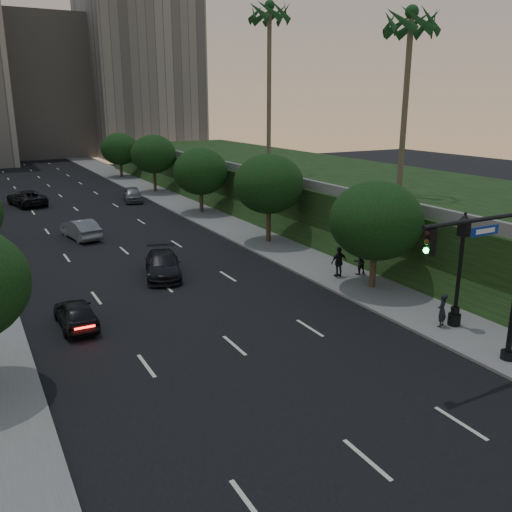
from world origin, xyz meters
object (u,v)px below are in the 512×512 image
sedan_far_left (27,198)px  pedestrian_a (442,310)px  pedestrian_b (359,261)px  pedestrian_c (339,262)px  street_lamp (459,275)px  sedan_near_left (76,313)px  sedan_near_right (163,265)px  sedan_far_right (133,194)px  traffic_signal_mast (500,282)px  sedan_mid_left (81,229)px

sedan_far_left → pedestrian_a: (13.43, -43.30, 0.16)m
pedestrian_b → pedestrian_c: pedestrian_c is taller
street_lamp → pedestrian_a: 1.82m
pedestrian_c → sedan_near_left: bearing=-0.1°
sedan_far_left → street_lamp: bearing=95.5°
sedan_near_right → sedan_far_right: size_ratio=1.11×
street_lamp → pedestrian_b: (1.05, 8.42, -1.65)m
sedan_far_left → pedestrian_b: 38.20m
sedan_near_left → pedestrian_b: 16.82m
sedan_far_left → pedestrian_a: size_ratio=3.57×
traffic_signal_mast → pedestrian_b: (2.99, 12.00, -2.69)m
sedan_far_left → sedan_near_right: 29.64m
sedan_far_right → pedestrian_c: bearing=-73.1°
street_lamp → sedan_mid_left: bearing=114.5°
pedestrian_a → pedestrian_b: size_ratio=0.97×
sedan_near_left → sedan_near_right: bearing=-139.2°
street_lamp → sedan_far_right: street_lamp is taller
sedan_far_right → pedestrian_c: pedestrian_c is taller
traffic_signal_mast → pedestrian_a: size_ratio=4.32×
sedan_near_left → pedestrian_b: size_ratio=2.42×
sedan_far_left → pedestrian_c: bearing=99.1°
street_lamp → sedan_near_left: bearing=151.1°
sedan_mid_left → pedestrian_c: pedestrian_c is taller
sedan_far_right → pedestrian_c: (3.46, -31.97, 0.30)m
pedestrian_b → sedan_far_right: bearing=-81.9°
pedestrian_b → street_lamp: bearing=82.4°
sedan_mid_left → pedestrian_b: bearing=116.2°
traffic_signal_mast → street_lamp: 4.20m
sedan_far_right → pedestrian_a: pedestrian_a is taller
sedan_mid_left → pedestrian_b: 22.23m
traffic_signal_mast → sedan_mid_left: (-10.11, 29.95, -2.89)m
traffic_signal_mast → sedan_far_right: 44.30m
pedestrian_c → sedan_near_right: bearing=-30.9°
sedan_near_left → sedan_near_right: sedan_near_right is taller
sedan_mid_left → pedestrian_a: 28.56m
street_lamp → pedestrian_a: (-0.68, 0.18, -1.67)m
sedan_far_left → sedan_near_right: size_ratio=1.14×
traffic_signal_mast → pedestrian_a: traffic_signal_mast is taller
street_lamp → pedestrian_a: size_ratio=3.46×
sedan_near_left → pedestrian_c: (15.42, -0.10, 0.40)m
street_lamp → pedestrian_a: bearing=165.5°
sedan_near_left → pedestrian_a: bearing=149.9°
pedestrian_a → traffic_signal_mast: bearing=48.3°
sedan_far_left → sedan_near_right: (4.57, -29.29, -0.07)m
sedan_far_left → pedestrian_c: 37.48m
sedan_near_left → sedan_far_left: size_ratio=0.70×
pedestrian_b → pedestrian_c: bearing=-8.5°
sedan_mid_left → pedestrian_a: pedestrian_a is taller
sedan_far_left → sedan_near_right: bearing=86.4°
pedestrian_b → pedestrian_c: size_ratio=0.89×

